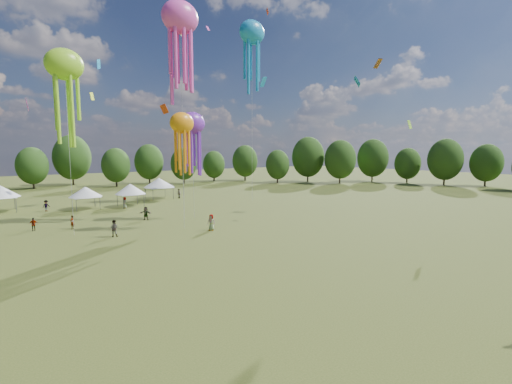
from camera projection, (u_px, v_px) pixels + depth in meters
ground at (391, 369)px, 15.57m from camera, size 300.00×300.00×0.00m
spectator_near at (114, 228)px, 39.30m from camera, size 1.11×1.03×1.82m
spectators_far at (129, 208)px, 53.24m from camera, size 26.60×29.61×1.89m
festival_tents at (74, 189)px, 59.05m from camera, size 38.83×11.87×4.19m
show_kites at (140, 62)px, 47.83m from camera, size 50.19×17.91×32.09m
small_kites at (99, 2)px, 45.34m from camera, size 74.79×62.40×45.97m
treeline at (56, 167)px, 62.45m from camera, size 201.57×95.24×13.43m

